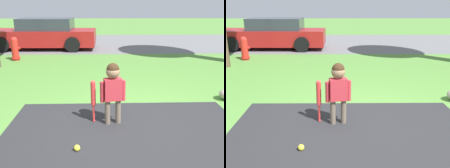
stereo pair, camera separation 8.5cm
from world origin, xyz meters
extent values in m
plane|color=#518438|center=(0.00, 0.00, 0.00)|extent=(60.00, 60.00, 0.00)
cube|color=slate|center=(0.00, 8.73, 0.00)|extent=(40.00, 6.00, 0.01)
cylinder|color=#6B5B4C|center=(-0.49, 0.18, 0.19)|extent=(0.08, 0.08, 0.38)
cylinder|color=#6B5B4C|center=(-0.32, 0.21, 0.19)|extent=(0.08, 0.08, 0.38)
cube|color=#BF2D38|center=(-0.41, 0.19, 0.55)|extent=(0.28, 0.19, 0.33)
cylinder|color=#BF2D38|center=(-0.56, 0.16, 0.52)|extent=(0.06, 0.06, 0.31)
cylinder|color=#BF2D38|center=(-0.25, 0.23, 0.52)|extent=(0.06, 0.06, 0.31)
sphere|color=#997051|center=(-0.41, 0.19, 0.81)|extent=(0.20, 0.20, 0.20)
sphere|color=#382314|center=(-0.41, 0.19, 0.85)|extent=(0.19, 0.19, 0.19)
sphere|color=red|center=(-0.70, 0.26, 0.02)|extent=(0.04, 0.04, 0.04)
cylinder|color=red|center=(-0.70, 0.26, 0.14)|extent=(0.03, 0.03, 0.29)
cylinder|color=red|center=(-0.70, 0.26, 0.46)|extent=(0.07, 0.07, 0.35)
sphere|color=red|center=(-0.70, 0.26, 0.63)|extent=(0.07, 0.07, 0.07)
sphere|color=yellow|center=(-0.88, -0.54, 0.04)|extent=(0.08, 0.08, 0.08)
cylinder|color=red|center=(-3.40, 4.81, 0.32)|extent=(0.22, 0.22, 0.65)
sphere|color=red|center=(-3.40, 4.81, 0.65)|extent=(0.21, 0.21, 0.21)
cylinder|color=red|center=(-3.40, 4.81, 0.08)|extent=(0.28, 0.28, 0.05)
cylinder|color=red|center=(-3.28, 4.81, 0.39)|extent=(0.10, 0.08, 0.08)
cube|color=maroon|center=(-3.04, 7.02, 0.46)|extent=(4.32, 1.70, 0.60)
cube|color=#2D333D|center=(-2.83, 7.02, 0.99)|extent=(2.09, 1.47, 0.45)
cylinder|color=black|center=(-4.39, 6.22, 0.29)|extent=(0.58, 0.19, 0.58)
cylinder|color=black|center=(-4.36, 7.87, 0.29)|extent=(0.58, 0.19, 0.58)
cylinder|color=black|center=(-1.72, 6.17, 0.29)|extent=(0.58, 0.19, 0.58)
cylinder|color=black|center=(-1.70, 7.82, 0.29)|extent=(0.58, 0.19, 0.58)
camera|label=1|loc=(-0.53, -3.26, 1.74)|focal=40.00mm
camera|label=2|loc=(-0.44, -3.26, 1.74)|focal=40.00mm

